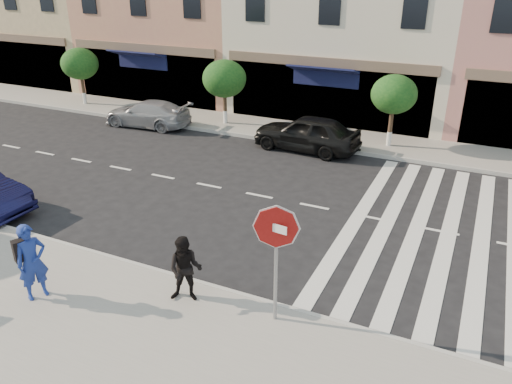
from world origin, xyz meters
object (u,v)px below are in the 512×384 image
Objects in this scene: walker at (185,270)px; car_far_left at (147,114)px; stop_sign at (276,240)px; photographer at (32,262)px; car_far_mid at (307,133)px.

car_far_left is at bearing 109.63° from walker.
stop_sign is 1.72× the size of walker.
photographer is 3.51m from walker.
stop_sign reaches higher than car_far_left.
photographer is at bearing -157.10° from stop_sign.
photographer reaches higher than walker.
walker is (-2.12, -0.21, -1.19)m from stop_sign.
walker reaches higher than car_far_mid.
photographer is 14.14m from car_far_left.
walker is at bearing -42.26° from photographer.
car_far_mid is (-3.30, 11.11, -1.38)m from stop_sign.
stop_sign reaches higher than photographer.
car_far_mid is (2.04, 12.69, -0.31)m from photographer.
car_far_left is at bearing -86.35° from car_far_mid.
walker is (3.23, 1.38, -0.12)m from photographer.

